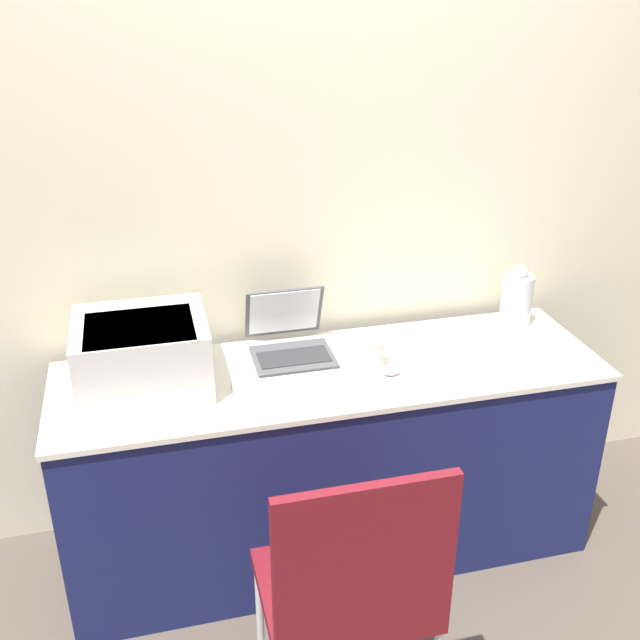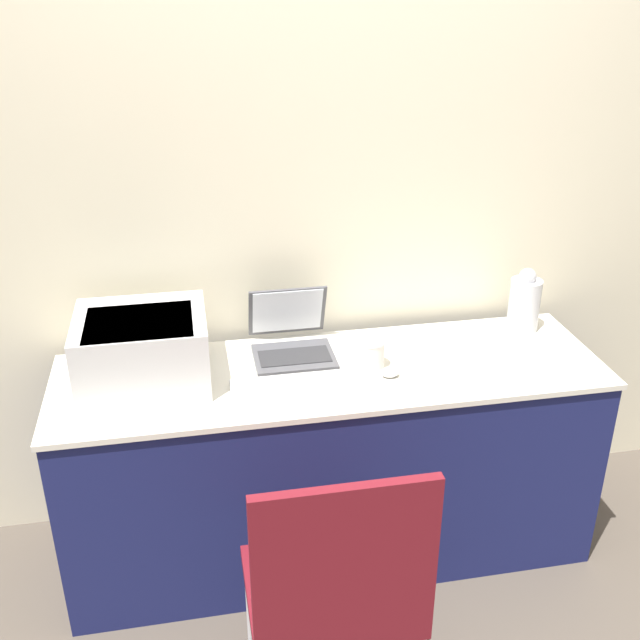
{
  "view_description": "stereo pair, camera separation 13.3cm",
  "coord_description": "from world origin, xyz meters",
  "px_view_note": "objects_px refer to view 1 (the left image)",
  "views": [
    {
      "loc": [
        -0.59,
        -1.91,
        2.05
      ],
      "look_at": [
        -0.03,
        0.31,
        0.96
      ],
      "focal_mm": 42.0,
      "sensor_mm": 36.0,
      "label": 1
    },
    {
      "loc": [
        -0.46,
        -1.94,
        2.05
      ],
      "look_at": [
        -0.03,
        0.31,
        0.96
      ],
      "focal_mm": 42.0,
      "sensor_mm": 36.0,
      "label": 2
    }
  ],
  "objects_px": {
    "mouse": "(391,370)",
    "chair": "(353,583)",
    "printer": "(142,351)",
    "coffee_cup": "(371,352)",
    "metal_pitcher": "(517,298)",
    "laptop_left": "(290,341)",
    "external_keyboard": "(302,386)"
  },
  "relations": [
    {
      "from": "laptop_left",
      "to": "external_keyboard",
      "type": "bearing_deg",
      "value": -92.87
    },
    {
      "from": "printer",
      "to": "coffee_cup",
      "type": "relative_size",
      "value": 4.04
    },
    {
      "from": "printer",
      "to": "chair",
      "type": "xyz_separation_m",
      "value": [
        0.49,
        -0.78,
        -0.37
      ]
    },
    {
      "from": "printer",
      "to": "mouse",
      "type": "xyz_separation_m",
      "value": [
        0.82,
        -0.13,
        -0.11
      ]
    },
    {
      "from": "metal_pitcher",
      "to": "printer",
      "type": "bearing_deg",
      "value": -174.92
    },
    {
      "from": "mouse",
      "to": "chair",
      "type": "height_order",
      "value": "chair"
    },
    {
      "from": "coffee_cup",
      "to": "chair",
      "type": "relative_size",
      "value": 0.11
    },
    {
      "from": "laptop_left",
      "to": "mouse",
      "type": "bearing_deg",
      "value": -38.28
    },
    {
      "from": "metal_pitcher",
      "to": "mouse",
      "type": "bearing_deg",
      "value": -156.37
    },
    {
      "from": "laptop_left",
      "to": "chair",
      "type": "relative_size",
      "value": 0.33
    },
    {
      "from": "coffee_cup",
      "to": "printer",
      "type": "bearing_deg",
      "value": 175.69
    },
    {
      "from": "metal_pitcher",
      "to": "coffee_cup",
      "type": "bearing_deg",
      "value": -164.07
    },
    {
      "from": "metal_pitcher",
      "to": "chair",
      "type": "distance_m",
      "value": 1.33
    },
    {
      "from": "coffee_cup",
      "to": "metal_pitcher",
      "type": "bearing_deg",
      "value": 15.93
    },
    {
      "from": "coffee_cup",
      "to": "mouse",
      "type": "height_order",
      "value": "coffee_cup"
    },
    {
      "from": "coffee_cup",
      "to": "metal_pitcher",
      "type": "xyz_separation_m",
      "value": [
        0.64,
        0.18,
        0.06
      ]
    },
    {
      "from": "external_keyboard",
      "to": "metal_pitcher",
      "type": "bearing_deg",
      "value": 16.97
    },
    {
      "from": "external_keyboard",
      "to": "mouse",
      "type": "distance_m",
      "value": 0.31
    },
    {
      "from": "printer",
      "to": "mouse",
      "type": "height_order",
      "value": "printer"
    },
    {
      "from": "printer",
      "to": "laptop_left",
      "type": "bearing_deg",
      "value": 11.37
    },
    {
      "from": "chair",
      "to": "laptop_left",
      "type": "bearing_deg",
      "value": 88.72
    },
    {
      "from": "chair",
      "to": "printer",
      "type": "bearing_deg",
      "value": 122.39
    },
    {
      "from": "printer",
      "to": "external_keyboard",
      "type": "relative_size",
      "value": 0.93
    },
    {
      "from": "laptop_left",
      "to": "metal_pitcher",
      "type": "xyz_separation_m",
      "value": [
        0.89,
        0.02,
        0.06
      ]
    },
    {
      "from": "coffee_cup",
      "to": "chair",
      "type": "height_order",
      "value": "chair"
    },
    {
      "from": "laptop_left",
      "to": "mouse",
      "type": "distance_m",
      "value": 0.39
    },
    {
      "from": "metal_pitcher",
      "to": "chair",
      "type": "bearing_deg",
      "value": -135.32
    },
    {
      "from": "printer",
      "to": "laptop_left",
      "type": "xyz_separation_m",
      "value": [
        0.51,
        0.1,
        -0.08
      ]
    },
    {
      "from": "coffee_cup",
      "to": "metal_pitcher",
      "type": "height_order",
      "value": "metal_pitcher"
    },
    {
      "from": "laptop_left",
      "to": "external_keyboard",
      "type": "xyz_separation_m",
      "value": [
        -0.01,
        -0.26,
        -0.04
      ]
    },
    {
      "from": "coffee_cup",
      "to": "laptop_left",
      "type": "bearing_deg",
      "value": 147.59
    },
    {
      "from": "mouse",
      "to": "chair",
      "type": "relative_size",
      "value": 0.07
    }
  ]
}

